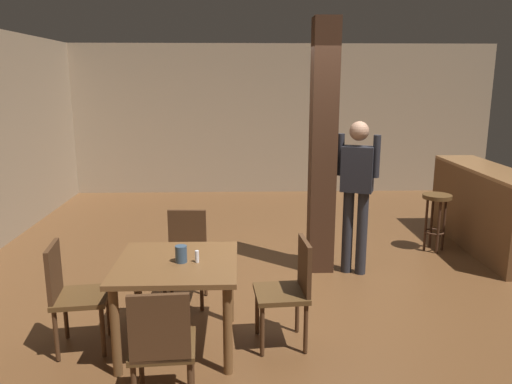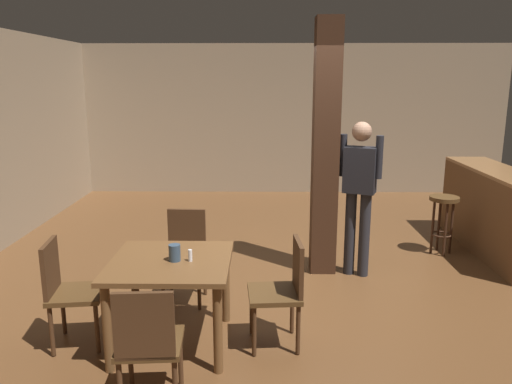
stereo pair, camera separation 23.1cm
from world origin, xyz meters
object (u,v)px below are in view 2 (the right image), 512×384
Objects in this scene: chair_east at (284,287)px; napkin_cup at (175,253)px; dining_table at (171,274)px; salt_shaker at (190,255)px; standing_person at (359,188)px; chair_north at (185,251)px; chair_west at (67,288)px; chair_south at (148,341)px; bar_stool_near at (443,211)px; bar_counter at (489,211)px.

chair_east reaches higher than napkin_cup.
salt_shaker reaches higher than dining_table.
standing_person is at bearing 40.68° from dining_table.
chair_north is (-0.94, 0.87, 0.00)m from chair_east.
chair_west and chair_south have the same top height.
chair_west is 0.94m from napkin_cup.
standing_person is (1.79, 2.41, 0.50)m from chair_south.
chair_north and chair_south have the same top height.
standing_person is 1.46m from bar_stool_near.
dining_table is 0.56× the size of standing_person.
dining_table is 1.08× the size of chair_east.
chair_east is at bearing -139.17° from bar_counter.
standing_person is 0.78× the size of bar_counter.
napkin_cup is (0.04, -0.02, 0.19)m from dining_table.
chair_north is 0.40× the size of bar_counter.
salt_shaker is at bearing -145.53° from bar_counter.
chair_north is at bearing 91.51° from dining_table.
chair_west reaches higher than napkin_cup.
chair_east is 6.58× the size of napkin_cup.
chair_west is at bearing -178.96° from chair_east.
standing_person reaches higher than bar_stool_near.
chair_south is 4.80m from bar_counter.
chair_west is 1.05m from salt_shaker.
bar_counter is at bearing 41.59° from chair_south.
chair_east is 1.00× the size of chair_north.
bar_stool_near is (3.84, 2.28, 0.05)m from chair_west.
chair_west is 4.47m from bar_stool_near.
bar_stool_near is at bearing 30.65° from chair_west.
chair_west is at bearing 179.65° from salt_shaker.
bar_counter reaches higher than salt_shaker.
napkin_cup reaches higher than bar_stool_near.
chair_west reaches higher than dining_table.
chair_south reaches higher than bar_stool_near.
napkin_cup is (-0.87, -0.03, 0.30)m from chair_east.
chair_east is 0.40× the size of bar_counter.
chair_west is (-0.85, -0.02, -0.11)m from dining_table.
napkin_cup is 3.74m from bar_stool_near.
chair_south is at bearing -92.52° from napkin_cup.
standing_person is (1.80, 1.54, 0.38)m from dining_table.
bar_stool_near is at bearing 30.63° from standing_person.
bar_counter is at bearing 40.83° from chair_east.
standing_person is at bearing 30.66° from chair_west.
chair_west is 1.22m from chair_north.
bar_counter is (3.43, 2.35, -0.25)m from salt_shaker.
dining_table is 2.40m from standing_person.
chair_south is at bearing -126.69° from standing_person.
chair_south is 4.32m from bar_stool_near.
chair_east is 1.28m from chair_north.
dining_table is 3.75m from bar_stool_near.
napkin_cup is at bearing -146.59° from bar_counter.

